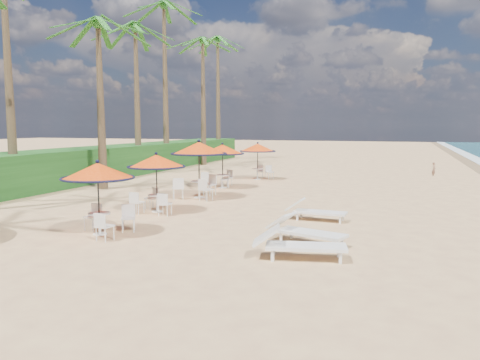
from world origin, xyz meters
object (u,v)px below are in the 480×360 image
at_px(station_2, 199,155).
at_px(station_3, 222,155).
at_px(station_1, 155,168).
at_px(lounger_mid, 304,230).
at_px(station_4, 259,151).
at_px(lounger_far, 314,210).
at_px(station_0, 99,180).
at_px(lounger_near, 296,244).

relative_size(station_2, station_3, 1.11).
relative_size(station_1, lounger_mid, 0.97).
xyz_separation_m(station_2, station_4, (0.39, 7.32, -0.19)).
height_order(lounger_mid, lounger_far, lounger_mid).
bearing_deg(station_0, station_4, 88.95).
height_order(station_2, lounger_far, station_2).
bearing_deg(lounger_mid, station_2, 149.90).
xyz_separation_m(lounger_near, lounger_far, (-0.41, 4.52, -0.03)).
bearing_deg(lounger_mid, station_3, 139.17).
bearing_deg(station_4, station_1, -92.62).
bearing_deg(lounger_mid, station_4, 128.44).
relative_size(station_2, lounger_mid, 1.12).
bearing_deg(lounger_far, station_3, 134.53).
xyz_separation_m(station_0, station_1, (-0.23, 3.54, 0.01)).
bearing_deg(station_2, lounger_far, -29.48).
distance_m(lounger_near, lounger_mid, 1.49).
height_order(station_0, lounger_mid, station_0).
distance_m(lounger_near, lounger_far, 4.54).
bearing_deg(lounger_mid, station_1, 172.33).
bearing_deg(station_4, lounger_mid, -68.34).
distance_m(station_1, lounger_mid, 6.52).
bearing_deg(lounger_near, lounger_mid, 82.78).
height_order(station_4, lounger_far, station_4).
xyz_separation_m(station_0, station_3, (-0.37, 10.30, 0.08)).
xyz_separation_m(station_3, lounger_near, (6.10, -10.90, -1.27)).
bearing_deg(lounger_far, station_0, -140.78).
bearing_deg(lounger_far, lounger_mid, -81.90).
relative_size(lounger_near, lounger_far, 1.13).
xyz_separation_m(station_1, station_3, (-0.14, 6.76, 0.07)).
bearing_deg(station_3, station_4, 81.01).
bearing_deg(station_1, station_3, 91.21).
height_order(station_1, lounger_near, station_1).
height_order(station_0, lounger_far, station_0).
bearing_deg(station_4, lounger_far, -64.08).
relative_size(station_0, station_3, 0.95).
distance_m(station_2, station_3, 3.32).
xyz_separation_m(station_1, lounger_mid, (5.83, -2.65, -1.20)).
bearing_deg(station_0, station_3, 92.08).
height_order(station_1, lounger_mid, station_1).
relative_size(station_4, lounger_far, 1.08).
distance_m(station_4, lounger_far, 11.63).
relative_size(station_0, station_1, 0.99).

